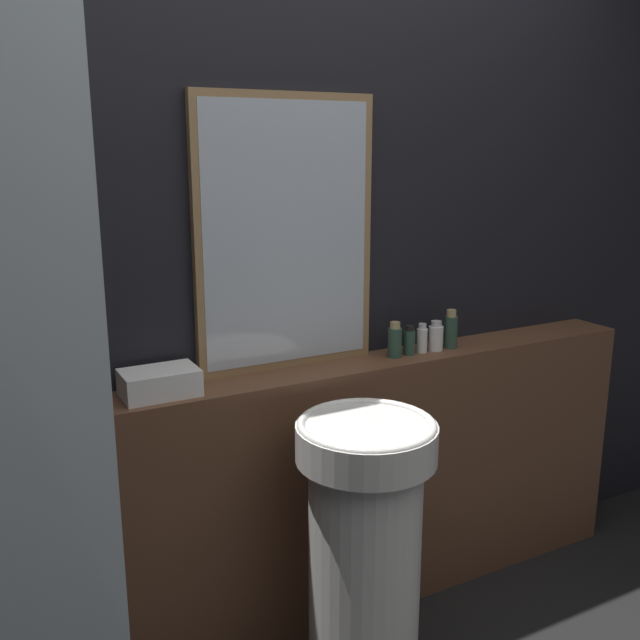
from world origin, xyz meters
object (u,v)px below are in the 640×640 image
(lotion_bottle, at_px, (422,339))
(body_wash_bottle, at_px, (436,337))
(towel_stack, at_px, (160,383))
(conditioner_bottle, at_px, (409,341))
(mirror, at_px, (286,235))
(pedestal_sink, at_px, (365,551))
(hand_soap_bottle, at_px, (451,330))
(shampoo_bottle, at_px, (395,341))

(lotion_bottle, height_order, body_wash_bottle, body_wash_bottle)
(lotion_bottle, bearing_deg, body_wash_bottle, 0.00)
(towel_stack, height_order, conditioner_bottle, conditioner_bottle)
(mirror, bearing_deg, body_wash_bottle, -8.27)
(lotion_bottle, distance_m, body_wash_bottle, 0.06)
(mirror, relative_size, towel_stack, 3.96)
(conditioner_bottle, bearing_deg, pedestal_sink, -137.29)
(conditioner_bottle, bearing_deg, mirror, 169.56)
(mirror, distance_m, conditioner_bottle, 0.60)
(towel_stack, xyz_separation_m, body_wash_bottle, (1.02, 0.00, 0.01))
(body_wash_bottle, bearing_deg, mirror, 171.73)
(conditioner_bottle, distance_m, hand_soap_bottle, 0.19)
(lotion_bottle, bearing_deg, pedestal_sink, -140.89)
(mirror, xyz_separation_m, hand_soap_bottle, (0.63, -0.08, -0.38))
(pedestal_sink, height_order, shampoo_bottle, shampoo_bottle)
(mirror, distance_m, shampoo_bottle, 0.55)
(body_wash_bottle, distance_m, hand_soap_bottle, 0.07)
(towel_stack, bearing_deg, shampoo_bottle, -0.00)
(mirror, distance_m, towel_stack, 0.62)
(towel_stack, distance_m, hand_soap_bottle, 1.09)
(lotion_bottle, bearing_deg, conditioner_bottle, 180.00)
(lotion_bottle, relative_size, body_wash_bottle, 0.98)
(towel_stack, height_order, lotion_bottle, lotion_bottle)
(lotion_bottle, bearing_deg, shampoo_bottle, -180.00)
(shampoo_bottle, bearing_deg, pedestal_sink, -132.66)
(body_wash_bottle, bearing_deg, shampoo_bottle, -180.00)
(towel_stack, height_order, hand_soap_bottle, hand_soap_bottle)
(pedestal_sink, xyz_separation_m, shampoo_bottle, (0.35, 0.38, 0.52))
(mirror, height_order, shampoo_bottle, mirror)
(conditioner_bottle, height_order, body_wash_bottle, body_wash_bottle)
(lotion_bottle, height_order, hand_soap_bottle, hand_soap_bottle)
(conditioner_bottle, bearing_deg, lotion_bottle, 0.00)
(towel_stack, height_order, shampoo_bottle, shampoo_bottle)
(mirror, xyz_separation_m, conditioner_bottle, (0.44, -0.08, -0.40))
(mirror, height_order, conditioner_bottle, mirror)
(conditioner_bottle, relative_size, body_wash_bottle, 0.97)
(towel_stack, relative_size, conditioner_bottle, 2.12)
(towel_stack, xyz_separation_m, conditioner_bottle, (0.90, 0.00, 0.01))
(shampoo_bottle, xyz_separation_m, lotion_bottle, (0.12, 0.00, -0.01))
(pedestal_sink, xyz_separation_m, lotion_bottle, (0.47, 0.38, 0.51))
(body_wash_bottle, bearing_deg, lotion_bottle, 180.00)
(hand_soap_bottle, bearing_deg, pedestal_sink, -147.45)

